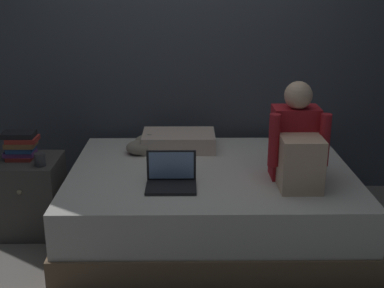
{
  "coord_description": "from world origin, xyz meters",
  "views": [
    {
      "loc": [
        0.03,
        -3.03,
        1.77
      ],
      "look_at": [
        0.07,
        0.1,
        0.74
      ],
      "focal_mm": 47.6,
      "sensor_mm": 36.0,
      "label": 1
    }
  ],
  "objects_px": {
    "nightstand": "(31,195)",
    "pillow": "(179,141)",
    "person_sitting": "(297,145)",
    "mug": "(40,159)",
    "bed": "(210,201)",
    "clothes_pile": "(145,145)",
    "laptop": "(171,178)",
    "book_stack": "(21,145)"
  },
  "relations": [
    {
      "from": "person_sitting",
      "to": "laptop",
      "type": "bearing_deg",
      "value": -174.54
    },
    {
      "from": "laptop",
      "to": "bed",
      "type": "bearing_deg",
      "value": 49.02
    },
    {
      "from": "laptop",
      "to": "pillow",
      "type": "height_order",
      "value": "laptop"
    },
    {
      "from": "mug",
      "to": "bed",
      "type": "bearing_deg",
      "value": 3.06
    },
    {
      "from": "nightstand",
      "to": "laptop",
      "type": "xyz_separation_m",
      "value": [
        1.03,
        -0.37,
        0.27
      ]
    },
    {
      "from": "bed",
      "to": "clothes_pile",
      "type": "distance_m",
      "value": 0.69
    },
    {
      "from": "bed",
      "to": "person_sitting",
      "type": "xyz_separation_m",
      "value": [
        0.54,
        -0.23,
        0.5
      ]
    },
    {
      "from": "bed",
      "to": "mug",
      "type": "height_order",
      "value": "mug"
    },
    {
      "from": "pillow",
      "to": "mug",
      "type": "relative_size",
      "value": 6.22
    },
    {
      "from": "bed",
      "to": "laptop",
      "type": "distance_m",
      "value": 0.51
    },
    {
      "from": "bed",
      "to": "pillow",
      "type": "bearing_deg",
      "value": 117.19
    },
    {
      "from": "book_stack",
      "to": "mug",
      "type": "xyz_separation_m",
      "value": [
        0.17,
        -0.15,
        -0.06
      ]
    },
    {
      "from": "person_sitting",
      "to": "mug",
      "type": "height_order",
      "value": "person_sitting"
    },
    {
      "from": "laptop",
      "to": "clothes_pile",
      "type": "bearing_deg",
      "value": 108.18
    },
    {
      "from": "book_stack",
      "to": "clothes_pile",
      "type": "bearing_deg",
      "value": 18.4
    },
    {
      "from": "pillow",
      "to": "book_stack",
      "type": "height_order",
      "value": "book_stack"
    },
    {
      "from": "book_stack",
      "to": "clothes_pile",
      "type": "distance_m",
      "value": 0.9
    },
    {
      "from": "bed",
      "to": "person_sitting",
      "type": "height_order",
      "value": "person_sitting"
    },
    {
      "from": "bed",
      "to": "mug",
      "type": "distance_m",
      "value": 1.22
    },
    {
      "from": "person_sitting",
      "to": "laptop",
      "type": "distance_m",
      "value": 0.84
    },
    {
      "from": "pillow",
      "to": "book_stack",
      "type": "relative_size",
      "value": 2.33
    },
    {
      "from": "nightstand",
      "to": "clothes_pile",
      "type": "xyz_separation_m",
      "value": [
        0.81,
        0.31,
        0.28
      ]
    },
    {
      "from": "pillow",
      "to": "clothes_pile",
      "type": "xyz_separation_m",
      "value": [
        -0.26,
        -0.08,
        -0.01
      ]
    },
    {
      "from": "nightstand",
      "to": "pillow",
      "type": "distance_m",
      "value": 1.17
    },
    {
      "from": "nightstand",
      "to": "book_stack",
      "type": "relative_size",
      "value": 2.26
    },
    {
      "from": "bed",
      "to": "laptop",
      "type": "xyz_separation_m",
      "value": [
        -0.27,
        -0.31,
        0.3
      ]
    },
    {
      "from": "bed",
      "to": "mug",
      "type": "bearing_deg",
      "value": -176.94
    },
    {
      "from": "person_sitting",
      "to": "nightstand",
      "type": "bearing_deg",
      "value": 171.08
    },
    {
      "from": "book_stack",
      "to": "pillow",
      "type": "bearing_deg",
      "value": 18.11
    },
    {
      "from": "pillow",
      "to": "book_stack",
      "type": "xyz_separation_m",
      "value": [
        -1.11,
        -0.36,
        0.09
      ]
    },
    {
      "from": "pillow",
      "to": "clothes_pile",
      "type": "height_order",
      "value": "clothes_pile"
    },
    {
      "from": "clothes_pile",
      "to": "person_sitting",
      "type": "bearing_deg",
      "value": -30.16
    },
    {
      "from": "person_sitting",
      "to": "book_stack",
      "type": "relative_size",
      "value": 2.72
    },
    {
      "from": "bed",
      "to": "pillow",
      "type": "xyz_separation_m",
      "value": [
        -0.23,
        0.45,
        0.31
      ]
    },
    {
      "from": "person_sitting",
      "to": "clothes_pile",
      "type": "distance_m",
      "value": 1.21
    },
    {
      "from": "person_sitting",
      "to": "mug",
      "type": "distance_m",
      "value": 1.73
    },
    {
      "from": "mug",
      "to": "clothes_pile",
      "type": "bearing_deg",
      "value": 32.51
    },
    {
      "from": "laptop",
      "to": "clothes_pile",
      "type": "xyz_separation_m",
      "value": [
        -0.22,
        0.68,
        0.0
      ]
    },
    {
      "from": "bed",
      "to": "clothes_pile",
      "type": "xyz_separation_m",
      "value": [
        -0.49,
        0.37,
        0.31
      ]
    },
    {
      "from": "nightstand",
      "to": "pillow",
      "type": "relative_size",
      "value": 0.97
    },
    {
      "from": "nightstand",
      "to": "clothes_pile",
      "type": "relative_size",
      "value": 1.85
    },
    {
      "from": "person_sitting",
      "to": "mug",
      "type": "xyz_separation_m",
      "value": [
        -1.71,
        0.17,
        -0.15
      ]
    }
  ]
}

